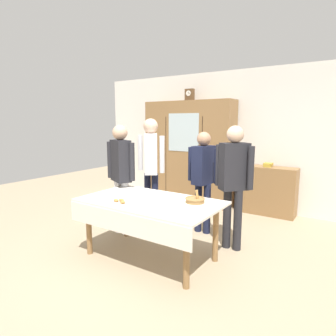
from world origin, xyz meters
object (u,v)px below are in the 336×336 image
object	(u,v)px
pastry_plate	(119,203)
person_behind_table_right	(234,175)
tea_cup_center	(157,198)
spoon_center	(170,211)
tea_cup_near_left	(150,207)
spoon_mid_right	(157,192)
tea_cup_mid_left	(137,189)
bread_basket	(195,200)
tea_cup_front_edge	(172,202)
dining_table	(149,209)
tea_cup_far_right	(136,196)
book_stack	(268,165)
wall_cabinet	(189,152)
mantel_clock	(190,95)
person_behind_table_left	(121,169)
person_near_right_end	(151,161)
person_beside_shelf	(203,173)
bookshelf_low	(267,190)
spoon_far_left	(116,191)

from	to	relation	value
pastry_plate	person_behind_table_right	bearing A→B (deg)	49.47
tea_cup_center	spoon_center	distance (m)	0.50
tea_cup_near_left	spoon_mid_right	distance (m)	0.75
tea_cup_mid_left	bread_basket	distance (m)	0.95
tea_cup_center	person_behind_table_right	size ratio (longest dim) A/B	0.08
tea_cup_front_edge	pastry_plate	world-z (taller)	tea_cup_front_edge
tea_cup_mid_left	spoon_mid_right	bearing A→B (deg)	18.24
pastry_plate	spoon_center	size ratio (longest dim) A/B	2.35
tea_cup_mid_left	dining_table	bearing A→B (deg)	-34.90
tea_cup_center	tea_cup_near_left	bearing A→B (deg)	-66.87
tea_cup_far_right	dining_table	bearing A→B (deg)	-0.55
tea_cup_far_right	bread_basket	distance (m)	0.76
book_stack	spoon_mid_right	size ratio (longest dim) A/B	1.77
spoon_center	tea_cup_center	bearing A→B (deg)	141.14
tea_cup_near_left	tea_cup_mid_left	bearing A→B (deg)	138.85
dining_table	pastry_plate	world-z (taller)	pastry_plate
spoon_center	wall_cabinet	bearing A→B (deg)	115.72
mantel_clock	book_stack	xyz separation A→B (m)	(1.63, 0.05, -1.32)
bread_basket	spoon_center	distance (m)	0.47
tea_cup_front_edge	person_behind_table_left	size ratio (longest dim) A/B	0.08
tea_cup_mid_left	spoon_center	bearing A→B (deg)	-30.60
person_behind_table_left	person_near_right_end	bearing A→B (deg)	76.00
wall_cabinet	person_behind_table_right	xyz separation A→B (m)	(1.66, -1.74, -0.05)
wall_cabinet	tea_cup_far_right	world-z (taller)	wall_cabinet
mantel_clock	person_near_right_end	bearing A→B (deg)	-83.57
tea_cup_mid_left	person_behind_table_left	xyz separation A→B (m)	(-0.42, 0.15, 0.24)
spoon_center	person_beside_shelf	world-z (taller)	person_beside_shelf
tea_cup_near_left	bookshelf_low	bearing A→B (deg)	79.80
mantel_clock	person_behind_table_right	size ratio (longest dim) A/B	0.14
tea_cup_front_edge	person_beside_shelf	bearing A→B (deg)	98.07
person_near_right_end	spoon_center	bearing A→B (deg)	-46.59
tea_cup_center	person_behind_table_right	distance (m)	1.06
spoon_mid_right	tea_cup_front_edge	bearing A→B (deg)	-36.78
spoon_far_left	spoon_center	bearing A→B (deg)	-17.56
wall_cabinet	person_behind_table_right	world-z (taller)	wall_cabinet
spoon_mid_right	spoon_far_left	size ratio (longest dim) A/B	1.00
dining_table	person_beside_shelf	size ratio (longest dim) A/B	1.11
wall_cabinet	spoon_center	bearing A→B (deg)	-64.28
spoon_far_left	person_behind_table_left	world-z (taller)	person_behind_table_left
bookshelf_low	pastry_plate	bearing A→B (deg)	-108.00
mantel_clock	pastry_plate	world-z (taller)	mantel_clock
tea_cup_near_left	person_behind_table_right	world-z (taller)	person_behind_table_right
tea_cup_center	dining_table	bearing A→B (deg)	-124.70
mantel_clock	person_behind_table_left	bearing A→B (deg)	-89.02
tea_cup_front_edge	spoon_center	distance (m)	0.29
person_behind_table_left	person_beside_shelf	xyz separation A→B (m)	(1.01, 0.72, -0.07)
pastry_plate	spoon_far_left	distance (m)	0.63
mantel_clock	spoon_far_left	distance (m)	2.88
person_behind_table_left	person_behind_table_right	size ratio (longest dim) A/B	1.00
book_stack	tea_cup_mid_left	size ratio (longest dim) A/B	1.62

